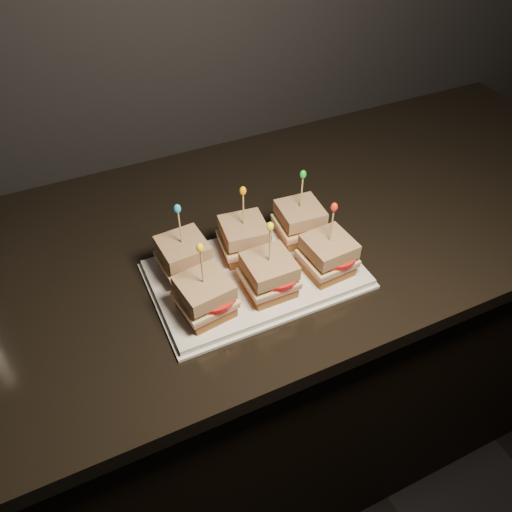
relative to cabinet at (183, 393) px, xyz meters
name	(u,v)px	position (x,y,z in m)	size (l,w,h in m)	color
cabinet	(183,393)	(0.00, 0.00, 0.00)	(2.28, 0.68, 0.91)	black
granite_slab	(159,265)	(0.00, 0.00, 0.47)	(2.32, 0.72, 0.04)	black
platter	(256,274)	(0.15, -0.13, 0.50)	(0.38, 0.23, 0.02)	white
platter_rim	(256,276)	(0.15, -0.13, 0.49)	(0.39, 0.25, 0.01)	white
sandwich_0_bread_bot	(185,267)	(0.03, -0.08, 0.52)	(0.08, 0.08, 0.02)	brown
sandwich_0_ham	(185,261)	(0.03, -0.08, 0.54)	(0.09, 0.08, 0.01)	#CA6D5F
sandwich_0_cheese	(184,258)	(0.03, -0.08, 0.54)	(0.09, 0.09, 0.01)	beige
sandwich_0_tomato	(191,256)	(0.05, -0.08, 0.55)	(0.08, 0.08, 0.01)	red
sandwich_0_bread_top	(183,248)	(0.03, -0.08, 0.57)	(0.08, 0.08, 0.03)	#5C2B12
sandwich_0_pick	(180,229)	(0.03, -0.08, 0.61)	(0.00, 0.00, 0.09)	tan
sandwich_0_frill	(177,209)	(0.03, -0.08, 0.66)	(0.01, 0.01, 0.02)	#159EC3
sandwich_1_bread_bot	(244,249)	(0.15, -0.08, 0.52)	(0.08, 0.08, 0.02)	brown
sandwich_1_ham	(244,243)	(0.15, -0.08, 0.54)	(0.09, 0.08, 0.01)	#CA6D5F
sandwich_1_cheese	(244,240)	(0.15, -0.08, 0.54)	(0.09, 0.09, 0.01)	beige
sandwich_1_tomato	(251,237)	(0.17, -0.08, 0.55)	(0.08, 0.08, 0.01)	red
sandwich_1_bread_top	(244,230)	(0.15, -0.08, 0.57)	(0.08, 0.08, 0.03)	#5C2B12
sandwich_1_pick	(243,211)	(0.15, -0.08, 0.61)	(0.00, 0.00, 0.09)	tan
sandwich_1_frill	(243,191)	(0.15, -0.08, 0.66)	(0.01, 0.01, 0.02)	orange
sandwich_2_bread_bot	(299,232)	(0.27, -0.08, 0.52)	(0.08, 0.08, 0.02)	brown
sandwich_2_ham	(299,226)	(0.27, -0.08, 0.54)	(0.09, 0.08, 0.01)	#CA6D5F
sandwich_2_cheese	(299,223)	(0.27, -0.08, 0.54)	(0.09, 0.09, 0.01)	beige
sandwich_2_tomato	(306,220)	(0.29, -0.08, 0.55)	(0.08, 0.08, 0.01)	red
sandwich_2_bread_top	(300,213)	(0.27, -0.08, 0.57)	(0.08, 0.08, 0.03)	#5C2B12
sandwich_2_pick	(302,194)	(0.27, -0.08, 0.61)	(0.00, 0.00, 0.09)	tan
sandwich_2_frill	(303,174)	(0.27, -0.08, 0.66)	(0.01, 0.01, 0.02)	green
sandwich_3_bread_bot	(206,307)	(0.03, -0.18, 0.52)	(0.08, 0.08, 0.02)	brown
sandwich_3_ham	(205,301)	(0.03, -0.18, 0.54)	(0.09, 0.08, 0.01)	#CA6D5F
sandwich_3_cheese	(205,298)	(0.03, -0.18, 0.54)	(0.09, 0.09, 0.01)	beige
sandwich_3_tomato	(213,295)	(0.05, -0.19, 0.55)	(0.08, 0.08, 0.01)	red
sandwich_3_bread_top	(204,288)	(0.03, -0.18, 0.57)	(0.08, 0.08, 0.03)	#5C2B12
sandwich_3_pick	(202,269)	(0.03, -0.18, 0.61)	(0.00, 0.00, 0.09)	tan
sandwich_3_frill	(200,248)	(0.03, -0.18, 0.66)	(0.01, 0.01, 0.02)	yellow
sandwich_4_bread_bot	(269,285)	(0.15, -0.18, 0.52)	(0.08, 0.08, 0.02)	brown
sandwich_4_ham	(269,279)	(0.15, -0.18, 0.54)	(0.09, 0.08, 0.01)	#CA6D5F
sandwich_4_cheese	(269,277)	(0.15, -0.18, 0.54)	(0.09, 0.09, 0.01)	beige
sandwich_4_tomato	(277,274)	(0.17, -0.19, 0.55)	(0.08, 0.08, 0.01)	red
sandwich_4_bread_top	(269,266)	(0.15, -0.18, 0.57)	(0.08, 0.08, 0.03)	#5C2B12
sandwich_4_pick	(270,247)	(0.15, -0.18, 0.61)	(0.00, 0.00, 0.09)	tan
sandwich_4_frill	(270,226)	(0.15, -0.18, 0.66)	(0.01, 0.01, 0.02)	yellow
sandwich_5_bread_bot	(326,265)	(0.27, -0.18, 0.52)	(0.08, 0.08, 0.02)	brown
sandwich_5_ham	(327,260)	(0.27, -0.18, 0.54)	(0.09, 0.08, 0.01)	#CA6D5F
sandwich_5_cheese	(328,257)	(0.27, -0.18, 0.54)	(0.09, 0.09, 0.01)	beige
sandwich_5_tomato	(335,254)	(0.29, -0.19, 0.55)	(0.08, 0.08, 0.01)	red
sandwich_5_bread_top	(329,246)	(0.27, -0.18, 0.57)	(0.08, 0.08, 0.03)	#5C2B12
sandwich_5_pick	(331,228)	(0.27, -0.18, 0.61)	(0.00, 0.00, 0.09)	tan
sandwich_5_frill	(334,207)	(0.27, -0.18, 0.66)	(0.01, 0.01, 0.02)	red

